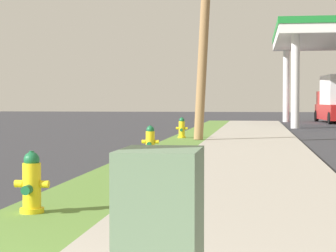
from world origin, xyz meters
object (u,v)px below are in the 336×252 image
fire_hydrant_nearest (32,186)px  fire_hydrant_third (182,129)px  utility_pole_midground (205,5)px  fire_hydrant_second (150,143)px

fire_hydrant_nearest → fire_hydrant_third: (0.01, 15.60, 0.00)m
fire_hydrant_nearest → fire_hydrant_third: size_ratio=1.00×
fire_hydrant_third → utility_pole_midground: (0.91, -0.93, 4.29)m
fire_hydrant_nearest → fire_hydrant_second: (0.12, 7.99, 0.00)m
fire_hydrant_third → fire_hydrant_nearest: bearing=-90.0°
fire_hydrant_nearest → fire_hydrant_third: 15.60m
fire_hydrant_second → fire_hydrant_nearest: bearing=-90.8°
fire_hydrant_third → utility_pole_midground: size_ratio=0.08×
fire_hydrant_second → utility_pole_midground: (0.80, 6.68, 4.29)m
fire_hydrant_nearest → fire_hydrant_third: bearing=90.0°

